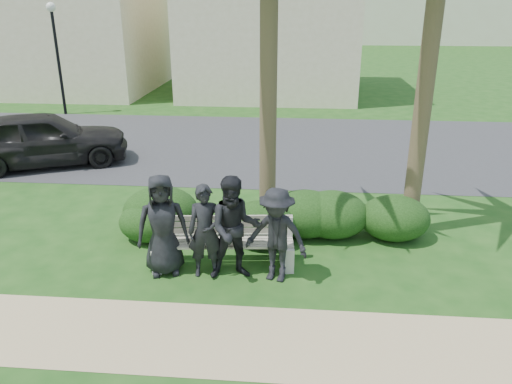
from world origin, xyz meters
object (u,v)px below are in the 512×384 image
(man_d, at_px, (277,235))
(street_lamp, at_px, (55,39))
(car_a, at_px, (43,139))
(man_b, at_px, (206,231))
(park_bench, at_px, (224,246))
(man_a, at_px, (163,225))
(man_c, at_px, (235,228))

(man_d, bearing_deg, street_lamp, 144.01)
(man_d, xyz_separation_m, car_a, (-6.76, 5.60, -0.04))
(man_b, bearing_deg, park_bench, 44.11)
(street_lamp, xyz_separation_m, park_bench, (8.26, -11.77, -2.56))
(street_lamp, xyz_separation_m, man_a, (7.28, -12.06, -2.06))
(man_c, height_order, man_d, man_c)
(man_c, bearing_deg, park_bench, 114.49)
(park_bench, height_order, man_b, man_b)
(street_lamp, xyz_separation_m, man_b, (8.01, -12.09, -2.14))
(street_lamp, height_order, car_a, street_lamp)
(park_bench, xyz_separation_m, man_b, (-0.24, -0.32, 0.42))
(street_lamp, height_order, man_a, street_lamp)
(man_b, bearing_deg, man_a, 169.22)
(man_a, distance_m, man_d, 1.91)
(park_bench, distance_m, man_d, 1.09)
(man_a, height_order, man_c, man_c)
(street_lamp, bearing_deg, man_d, -52.90)
(park_bench, bearing_deg, man_c, -60.20)
(man_a, distance_m, car_a, 7.35)
(park_bench, relative_size, man_a, 1.41)
(man_a, xyz_separation_m, car_a, (-4.85, 5.52, -0.11))
(man_b, xyz_separation_m, car_a, (-5.58, 5.55, -0.04))
(man_b, relative_size, car_a, 0.36)
(park_bench, distance_m, man_b, 0.58)
(park_bench, distance_m, man_a, 1.13)
(man_a, xyz_separation_m, man_d, (1.90, -0.08, -0.07))
(man_a, distance_m, man_c, 1.22)
(man_a, bearing_deg, car_a, 115.11)
(street_lamp, relative_size, man_c, 2.40)
(man_c, relative_size, man_d, 1.10)
(man_a, relative_size, man_d, 1.08)
(man_d, bearing_deg, park_bench, 174.99)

